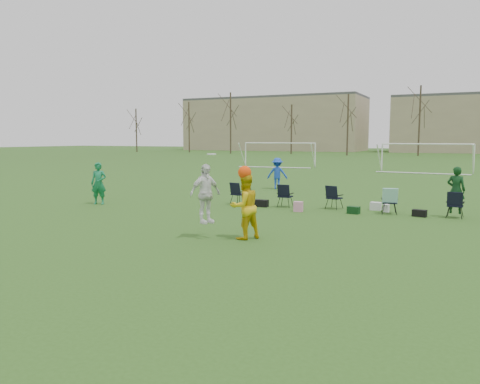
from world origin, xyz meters
The scene contains 9 objects.
ground centered at (0.00, 0.00, 0.00)m, with size 260.00×260.00×0.00m, color #2B5219.
fielder_green_near centered at (-7.42, 5.14, 0.92)m, with size 0.67×0.44×1.84m, color #147346.
fielder_blue centered at (-2.62, 14.34, 0.89)m, with size 1.15×0.66×1.78m, color blue.
center_contest centered at (0.99, 1.32, 1.10)m, with size 2.01×1.53×2.45m.
sideline_setup centered at (3.20, 7.99, 0.55)m, with size 9.33×2.03×1.87m.
goal_left centered at (-10.00, 34.00, 1.92)m, with size 7.39×0.76×2.46m.
goal_mid centered at (4.00, 32.00, 1.92)m, with size 7.40×0.63×2.46m.
tree_line centered at (0.24, 69.85, 5.09)m, with size 110.28×3.28×11.40m.
building_row centered at (6.73, 96.00, 5.99)m, with size 126.00×16.00×13.00m.
Camera 1 is at (6.98, -10.51, 2.88)m, focal length 35.00 mm.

